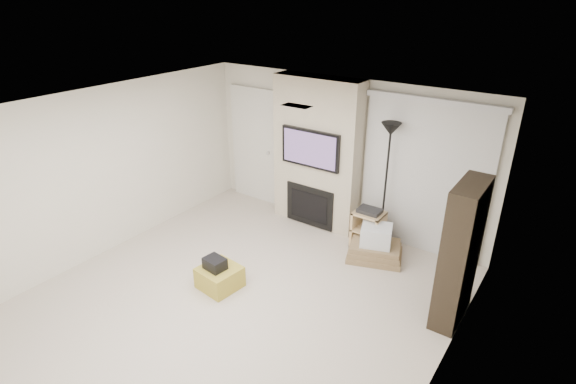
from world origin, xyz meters
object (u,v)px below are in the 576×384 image
Objects in this scene: floor_lamp at (389,151)px; av_stand at (368,227)px; box_stack at (375,246)px; bookshelf at (460,254)px; ottoman at (220,277)px.

av_stand is at bearing -120.61° from floor_lamp.
bookshelf is at bearing -26.97° from box_stack.
bookshelf is (1.57, -0.91, 0.55)m from av_stand.
box_stack is at bearing 153.03° from bookshelf.
ottoman is 3.02m from floor_lamp.
av_stand is 1.90m from bookshelf.
ottoman is at bearing -127.14° from box_stack.
av_stand is (1.18, 2.11, 0.20)m from ottoman.
box_stack is (0.24, -0.24, -0.14)m from av_stand.
floor_lamp reaches higher than av_stand.
floor_lamp reaches higher than bookshelf.
box_stack is (1.42, 1.88, 0.05)m from ottoman.
box_stack is at bearing -75.94° from floor_lamp.
av_stand is at bearing 135.52° from box_stack.
floor_lamp is 1.44m from box_stack.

